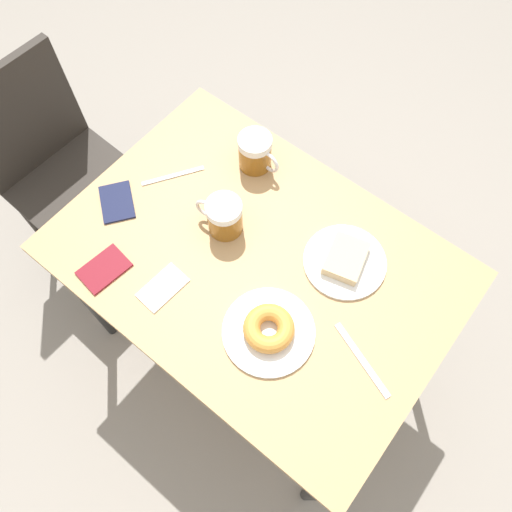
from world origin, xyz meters
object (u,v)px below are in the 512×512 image
at_px(beer_mug_left, 224,216).
at_px(passport_near_edge, 117,202).
at_px(plate_with_donut, 269,330).
at_px(beer_mug_center, 256,152).
at_px(fork, 173,176).
at_px(chair, 53,160).
at_px(knife, 362,360).
at_px(napkin_folded, 163,288).
at_px(plate_with_cake, 345,260).
at_px(passport_far_edge, 104,269).

relative_size(beer_mug_left, passport_near_edge, 0.88).
xyz_separation_m(plate_with_donut, beer_mug_center, (0.38, 0.35, 0.04)).
height_order(fork, passport_near_edge, passport_near_edge).
distance_m(fork, passport_near_edge, 0.18).
distance_m(chair, knife, 1.24).
height_order(napkin_folded, fork, same).
xyz_separation_m(plate_with_cake, napkin_folded, (-0.35, 0.33, -0.01)).
distance_m(beer_mug_left, beer_mug_center, 0.23).
bearing_deg(knife, beer_mug_left, 81.31).
height_order(plate_with_donut, knife, plate_with_donut).
bearing_deg(fork, napkin_folded, -141.51).
height_order(plate_with_cake, passport_far_edge, plate_with_cake).
bearing_deg(plate_with_donut, passport_far_edge, 106.88).
bearing_deg(passport_far_edge, fork, 10.46).
relative_size(plate_with_donut, napkin_folded, 1.76).
bearing_deg(beer_mug_left, passport_near_edge, 114.25).
bearing_deg(plate_with_cake, napkin_folded, 137.32).
distance_m(plate_with_cake, passport_near_edge, 0.66).
bearing_deg(plate_with_donut, beer_mug_center, 42.20).
bearing_deg(passport_near_edge, plate_with_donut, -93.28).
height_order(chair, beer_mug_left, chair).
xyz_separation_m(beer_mug_center, passport_near_edge, (-0.35, 0.22, -0.05)).
relative_size(beer_mug_center, passport_far_edge, 1.00).
height_order(fork, knife, same).
xyz_separation_m(beer_mug_left, napkin_folded, (-0.24, 0.01, -0.05)).
height_order(beer_mug_center, passport_near_edge, beer_mug_center).
distance_m(plate_with_cake, passport_far_edge, 0.64).
distance_m(plate_with_cake, knife, 0.26).
relative_size(chair, knife, 4.39).
bearing_deg(passport_near_edge, fork, -20.60).
bearing_deg(plate_with_donut, plate_with_cake, -8.06).
bearing_deg(beer_mug_left, plate_with_donut, -120.23).
xyz_separation_m(beer_mug_left, fork, (0.03, 0.23, -0.05)).
xyz_separation_m(plate_with_cake, beer_mug_left, (-0.11, 0.32, 0.04)).
xyz_separation_m(passport_near_edge, passport_far_edge, (-0.17, -0.12, 0.00)).
bearing_deg(chair, fork, -74.33).
distance_m(knife, passport_far_edge, 0.70).
relative_size(plate_with_cake, beer_mug_center, 1.61).
xyz_separation_m(beer_mug_center, napkin_folded, (-0.46, -0.06, -0.05)).
distance_m(fork, passport_far_edge, 0.34).
distance_m(plate_with_cake, beer_mug_center, 0.40).
xyz_separation_m(plate_with_cake, knife, (-0.19, -0.18, -0.01)).
bearing_deg(passport_far_edge, chair, 69.13).
relative_size(plate_with_cake, passport_near_edge, 1.43).
distance_m(plate_with_donut, napkin_folded, 0.30).
height_order(plate_with_donut, fork, plate_with_donut).
xyz_separation_m(beer_mug_left, passport_far_edge, (-0.30, 0.17, -0.05)).
height_order(plate_with_cake, passport_near_edge, plate_with_cake).
distance_m(beer_mug_center, napkin_folded, 0.46).
height_order(plate_with_cake, napkin_folded, plate_with_cake).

